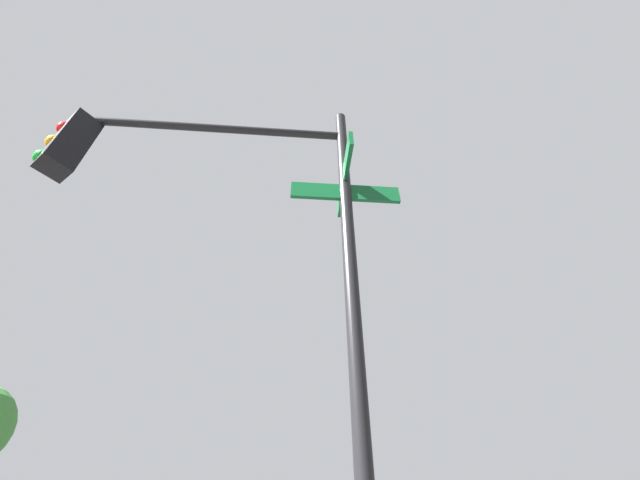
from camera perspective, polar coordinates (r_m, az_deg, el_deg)
traffic_signal_near at (r=3.44m, az=-18.20°, el=5.33°), size 2.92×2.40×5.70m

